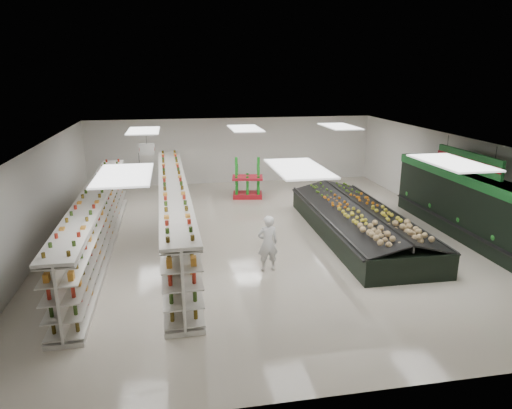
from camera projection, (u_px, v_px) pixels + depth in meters
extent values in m
plane|color=beige|center=(264.00, 236.00, 15.45)|extent=(16.00, 16.00, 0.00)
cube|color=white|center=(265.00, 142.00, 14.56)|extent=(14.00, 16.00, 0.02)
cube|color=white|center=(233.00, 151.00, 22.56)|extent=(14.00, 0.02, 3.20)
cube|color=white|center=(361.00, 311.00, 7.45)|extent=(14.00, 0.02, 3.20)
cube|color=white|center=(38.00, 201.00, 13.80)|extent=(0.02, 16.00, 3.20)
cube|color=white|center=(457.00, 182.00, 16.22)|extent=(0.02, 16.00, 3.20)
cube|color=black|center=(470.00, 208.00, 14.86)|extent=(0.80, 8.00, 2.20)
cube|color=#1B6729|center=(474.00, 179.00, 14.59)|extent=(0.85, 8.00, 0.30)
cube|color=black|center=(461.00, 224.00, 14.97)|extent=(0.55, 7.80, 0.15)
cube|color=silver|center=(467.00, 200.00, 14.77)|extent=(0.45, 7.70, 0.03)
cube|color=silver|center=(468.00, 191.00, 14.68)|extent=(0.45, 7.70, 0.03)
cube|color=white|center=(140.00, 174.00, 12.14)|extent=(0.50, 0.06, 0.40)
cube|color=#AF141E|center=(140.00, 174.00, 12.14)|extent=(0.52, 0.02, 0.12)
cylinder|color=black|center=(139.00, 162.00, 12.06)|extent=(0.01, 0.01, 0.50)
cube|color=white|center=(147.00, 149.00, 15.92)|extent=(0.50, 0.06, 0.40)
cube|color=#AF141E|center=(147.00, 149.00, 15.92)|extent=(0.52, 0.02, 0.12)
cylinder|color=black|center=(146.00, 141.00, 15.83)|extent=(0.01, 0.01, 0.50)
cube|color=#1B6729|center=(468.00, 161.00, 14.38)|extent=(0.10, 3.20, 0.60)
cube|color=#AF141E|center=(467.00, 161.00, 14.36)|extent=(0.03, 3.20, 0.18)
cylinder|color=black|center=(496.00, 155.00, 13.13)|extent=(0.01, 0.01, 0.50)
cylinder|color=black|center=(448.00, 143.00, 15.40)|extent=(0.01, 0.01, 0.50)
cube|color=white|center=(100.00, 249.00, 14.18)|extent=(0.88, 10.73, 0.11)
cube|color=white|center=(97.00, 223.00, 13.95)|extent=(0.13, 10.72, 1.79)
cube|color=white|center=(94.00, 194.00, 13.69)|extent=(0.88, 10.73, 0.07)
cube|color=silver|center=(93.00, 246.00, 14.12)|extent=(0.46, 10.63, 0.03)
cube|color=silver|center=(91.00, 234.00, 14.01)|extent=(0.46, 10.63, 0.03)
cube|color=silver|center=(90.00, 222.00, 13.90)|extent=(0.46, 10.63, 0.03)
cube|color=silver|center=(89.00, 210.00, 13.79)|extent=(0.46, 10.63, 0.03)
cube|color=silver|center=(87.00, 198.00, 13.68)|extent=(0.46, 10.63, 0.03)
cube|color=silver|center=(106.00, 245.00, 14.19)|extent=(0.46, 10.63, 0.03)
cube|color=silver|center=(105.00, 234.00, 14.08)|extent=(0.46, 10.63, 0.03)
cube|color=silver|center=(104.00, 222.00, 13.97)|extent=(0.46, 10.63, 0.03)
cube|color=silver|center=(103.00, 209.00, 13.86)|extent=(0.46, 10.63, 0.03)
cube|color=silver|center=(102.00, 197.00, 13.75)|extent=(0.46, 10.63, 0.03)
cube|color=white|center=(176.00, 239.00, 15.00)|extent=(1.13, 11.60, 0.12)
cube|color=white|center=(174.00, 213.00, 14.74)|extent=(0.32, 11.58, 1.93)
cube|color=white|center=(173.00, 183.00, 14.46)|extent=(1.13, 11.60, 0.08)
cube|color=silver|center=(169.00, 236.00, 14.92)|extent=(0.69, 11.49, 0.03)
cube|color=silver|center=(168.00, 224.00, 14.80)|extent=(0.69, 11.49, 0.03)
cube|color=silver|center=(167.00, 212.00, 14.69)|extent=(0.69, 11.49, 0.03)
cube|color=silver|center=(166.00, 199.00, 14.57)|extent=(0.69, 11.49, 0.03)
cube|color=silver|center=(166.00, 186.00, 14.45)|extent=(0.69, 11.49, 0.03)
cube|color=silver|center=(182.00, 235.00, 15.01)|extent=(0.69, 11.49, 0.03)
cube|color=silver|center=(182.00, 223.00, 14.89)|extent=(0.69, 11.49, 0.03)
cube|color=silver|center=(181.00, 211.00, 14.77)|extent=(0.69, 11.49, 0.03)
cube|color=silver|center=(180.00, 198.00, 14.65)|extent=(0.69, 11.49, 0.03)
cube|color=silver|center=(180.00, 186.00, 14.54)|extent=(0.69, 11.49, 0.03)
cube|color=black|center=(358.00, 225.00, 15.41)|extent=(2.69, 7.59, 0.76)
cube|color=#262626|center=(323.00, 216.00, 15.10)|extent=(0.17, 7.56, 0.06)
cube|color=#262626|center=(393.00, 212.00, 15.50)|extent=(0.17, 7.56, 0.06)
cube|color=black|center=(339.00, 212.00, 15.16)|extent=(1.49, 7.47, 0.39)
cube|color=black|center=(378.00, 210.00, 15.38)|extent=(1.49, 7.47, 0.39)
cube|color=#262626|center=(359.00, 207.00, 15.24)|extent=(0.15, 7.45, 0.27)
cube|color=#AF141E|center=(248.00, 195.00, 20.20)|extent=(1.39, 1.04, 0.21)
cube|color=#AC1625|center=(247.00, 178.00, 19.98)|extent=(1.45, 1.10, 0.11)
imported|color=white|center=(268.00, 243.00, 12.59)|extent=(0.62, 0.44, 1.61)
imported|color=tan|center=(176.00, 186.00, 18.51)|extent=(0.57, 0.90, 1.82)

